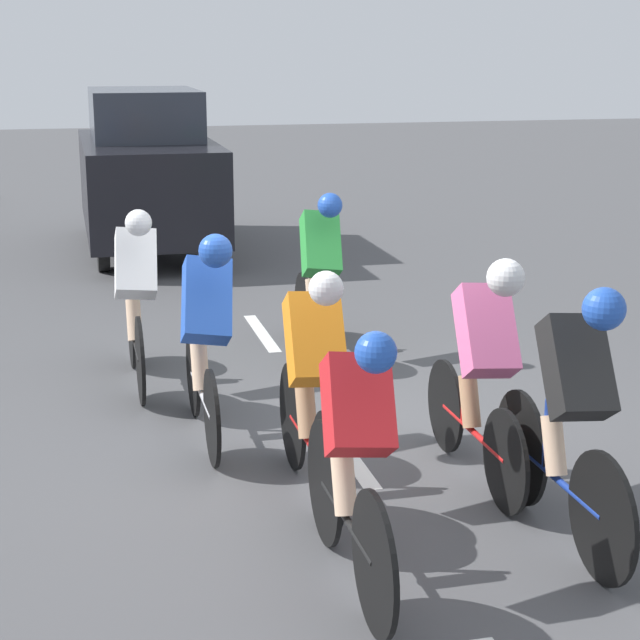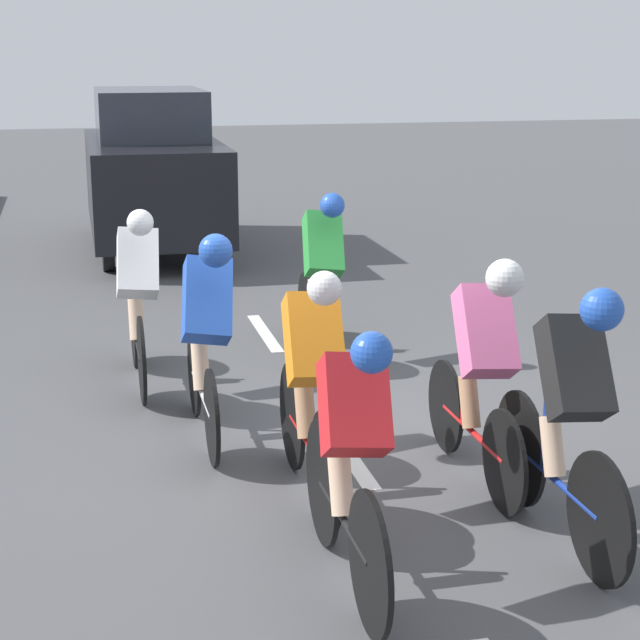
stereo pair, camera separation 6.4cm
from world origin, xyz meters
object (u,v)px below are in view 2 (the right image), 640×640
(cyclist_red, at_px, (350,455))
(support_car, at_px, (153,171))
(cyclist_pink, at_px, (483,364))
(cyclist_green, at_px, (322,270))
(cyclist_black, at_px, (569,410))
(cyclist_orange, at_px, (312,382))
(cyclist_white, at_px, (138,294))
(cyclist_blue, at_px, (206,331))

(cyclist_red, relative_size, support_car, 0.43)
(cyclist_pink, height_order, cyclist_green, cyclist_pink)
(cyclist_pink, xyz_separation_m, cyclist_green, (0.32, -3.07, -0.01))
(cyclist_black, height_order, cyclist_red, cyclist_black)
(cyclist_orange, height_order, cyclist_green, cyclist_green)
(cyclist_white, distance_m, cyclist_green, 1.74)
(cyclist_pink, bearing_deg, cyclist_red, 44.69)
(cyclist_pink, distance_m, cyclist_white, 3.21)
(cyclist_blue, bearing_deg, support_car, -91.63)
(cyclist_black, xyz_separation_m, cyclist_red, (1.29, 0.22, -0.06))
(cyclist_pink, bearing_deg, cyclist_orange, 0.18)
(cyclist_white, distance_m, support_car, 6.07)
(cyclist_black, relative_size, cyclist_orange, 1.03)
(cyclist_orange, distance_m, cyclist_green, 3.17)
(cyclist_black, height_order, cyclist_pink, cyclist_black)
(cyclist_blue, xyz_separation_m, cyclist_green, (-1.27, -1.92, -0.02))
(cyclist_orange, distance_m, cyclist_red, 1.13)
(cyclist_red, bearing_deg, cyclist_pink, -135.31)
(cyclist_black, height_order, cyclist_blue, cyclist_black)
(cyclist_black, height_order, cyclist_orange, cyclist_black)
(cyclist_pink, relative_size, cyclist_red, 0.99)
(cyclist_blue, bearing_deg, cyclist_white, -74.51)
(cyclist_pink, xyz_separation_m, cyclist_red, (1.15, 1.14, -0.07))
(cyclist_orange, bearing_deg, support_car, -88.11)
(cyclist_black, distance_m, cyclist_orange, 1.54)
(cyclist_red, xyz_separation_m, cyclist_green, (-0.83, -4.21, 0.05))
(cyclist_pink, distance_m, cyclist_blue, 1.96)
(cyclist_green, bearing_deg, cyclist_white, 18.07)
(cyclist_orange, bearing_deg, cyclist_white, -70.94)
(cyclist_black, bearing_deg, cyclist_pink, -81.13)
(cyclist_pink, distance_m, cyclist_green, 3.09)
(cyclist_green, relative_size, support_car, 0.40)
(cyclist_white, xyz_separation_m, support_car, (-0.59, -6.03, 0.30))
(cyclist_orange, relative_size, support_car, 0.42)
(cyclist_orange, height_order, support_car, support_car)
(cyclist_black, distance_m, cyclist_white, 4.05)
(cyclist_black, distance_m, cyclist_green, 4.02)
(cyclist_black, relative_size, cyclist_pink, 1.03)
(cyclist_pink, relative_size, cyclist_green, 1.06)
(cyclist_black, distance_m, support_car, 9.61)
(cyclist_red, bearing_deg, cyclist_blue, -79.08)
(cyclist_black, relative_size, cyclist_white, 1.01)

